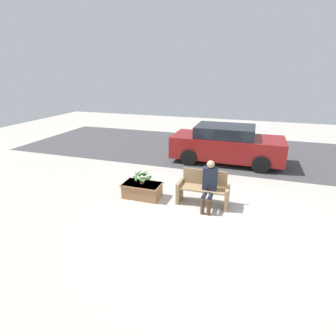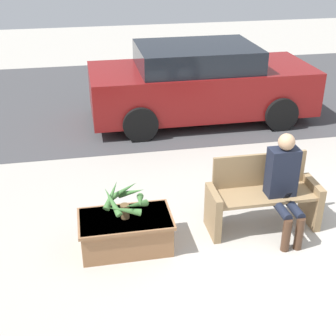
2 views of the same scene
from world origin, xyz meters
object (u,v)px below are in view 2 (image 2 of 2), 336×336
Objects in this scene: planter_box at (126,231)px; bench at (262,196)px; person_seated at (284,181)px; parked_car at (200,83)px; potted_plant at (126,200)px.

bench is at bearing 4.89° from planter_box.
person_seated is 4.07m from parked_car.
potted_plant is 4.48m from parked_car.
bench is 1.78m from planter_box.
potted_plant is (-1.93, 0.03, -0.06)m from person_seated.
person_seated is at bearing -0.98° from planter_box.
planter_box is (-1.95, 0.03, -0.49)m from person_seated.
bench is at bearing 5.02° from potted_plant.
parked_car reaches higher than person_seated.
potted_plant is 0.13× the size of parked_car.
person_seated is (0.18, -0.18, 0.29)m from bench.
bench is 1.77m from potted_plant.
planter_box is 4.51m from parked_car.
person_seated is 1.19× the size of planter_box.
person_seated is 1.94m from potted_plant.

